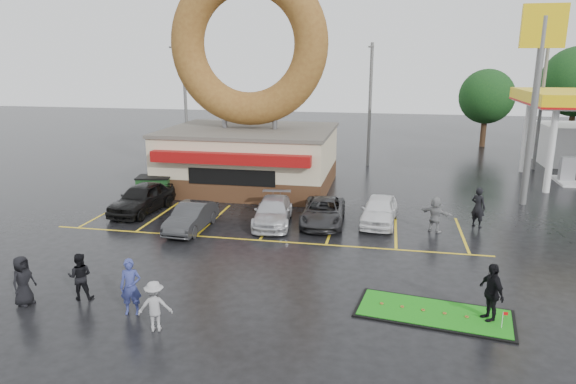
% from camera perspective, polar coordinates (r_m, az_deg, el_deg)
% --- Properties ---
extents(ground, '(120.00, 120.00, 0.00)m').
position_cam_1_polar(ground, '(20.04, -5.61, -8.63)').
color(ground, black).
rests_on(ground, ground).
extents(donut_shop, '(10.20, 8.70, 13.50)m').
position_cam_1_polar(donut_shop, '(31.90, -4.32, 8.43)').
color(donut_shop, '#472B19').
rests_on(donut_shop, ground).
extents(shell_sign, '(2.20, 0.36, 10.60)m').
position_cam_1_polar(shell_sign, '(30.55, 26.10, 12.23)').
color(shell_sign, slate).
rests_on(shell_sign, ground).
extents(streetlight_left, '(0.40, 2.21, 9.00)m').
position_cam_1_polar(streetlight_left, '(40.69, -11.38, 9.97)').
color(streetlight_left, slate).
rests_on(streetlight_left, ground).
extents(streetlight_mid, '(0.40, 2.21, 9.00)m').
position_cam_1_polar(streetlight_mid, '(38.67, 9.10, 9.85)').
color(streetlight_mid, slate).
rests_on(streetlight_mid, ground).
extents(streetlight_right, '(0.40, 2.21, 9.00)m').
position_cam_1_polar(streetlight_right, '(41.02, 26.35, 8.80)').
color(streetlight_right, slate).
rests_on(streetlight_right, ground).
extents(tree_far_d, '(4.90, 4.90, 7.00)m').
position_cam_1_polar(tree_far_d, '(50.44, 21.20, 9.85)').
color(tree_far_d, '#332114').
rests_on(tree_far_d, ground).
extents(car_black, '(2.27, 4.69, 1.54)m').
position_cam_1_polar(car_black, '(28.04, -15.91, -0.65)').
color(car_black, black).
rests_on(car_black, ground).
extents(car_dgrey, '(1.50, 3.89, 1.27)m').
position_cam_1_polar(car_dgrey, '(24.65, -10.69, -2.76)').
color(car_dgrey, '#2D2D2F').
rests_on(car_dgrey, ground).
extents(car_silver, '(2.24, 4.47, 1.25)m').
position_cam_1_polar(car_silver, '(25.12, -1.68, -2.19)').
color(car_silver, '#B7B7BC').
rests_on(car_silver, ground).
extents(car_grey, '(2.22, 4.46, 1.21)m').
position_cam_1_polar(car_grey, '(25.22, 3.92, -2.19)').
color(car_grey, '#29292C').
rests_on(car_grey, ground).
extents(car_white, '(1.93, 4.13, 1.37)m').
position_cam_1_polar(car_white, '(25.51, 10.11, -2.01)').
color(car_white, white).
rests_on(car_white, ground).
extents(person_blue, '(0.75, 0.58, 1.84)m').
position_cam_1_polar(person_blue, '(17.15, -17.08, -10.04)').
color(person_blue, navy).
rests_on(person_blue, ground).
extents(person_blackjkt, '(0.93, 0.82, 1.62)m').
position_cam_1_polar(person_blackjkt, '(18.77, -22.10, -8.67)').
color(person_blackjkt, black).
rests_on(person_blackjkt, ground).
extents(person_hoodie, '(1.14, 0.85, 1.56)m').
position_cam_1_polar(person_hoodie, '(16.05, -14.58, -12.17)').
color(person_hoodie, '#949396').
rests_on(person_hoodie, ground).
extents(person_bystander, '(0.67, 0.90, 1.69)m').
position_cam_1_polar(person_bystander, '(19.12, -27.37, -8.74)').
color(person_bystander, black).
rests_on(person_bystander, ground).
extents(person_cameraman, '(0.88, 1.20, 1.89)m').
position_cam_1_polar(person_cameraman, '(17.17, 21.65, -10.34)').
color(person_cameraman, black).
rests_on(person_cameraman, ground).
extents(person_walker_near, '(1.60, 1.20, 1.68)m').
position_cam_1_polar(person_walker_near, '(24.89, 16.04, -2.41)').
color(person_walker_near, gray).
rests_on(person_walker_near, ground).
extents(person_walker_far, '(0.85, 0.82, 1.96)m').
position_cam_1_polar(person_walker_far, '(26.20, 20.37, -1.60)').
color(person_walker_far, black).
rests_on(person_walker_far, ground).
extents(dumpster, '(1.99, 1.52, 1.30)m').
position_cam_1_polar(dumpster, '(30.36, -14.60, 0.36)').
color(dumpster, '#1B481F').
rests_on(dumpster, ground).
extents(putting_green, '(5.12, 2.80, 0.61)m').
position_cam_1_polar(putting_green, '(17.39, 15.88, -12.82)').
color(putting_green, black).
rests_on(putting_green, ground).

